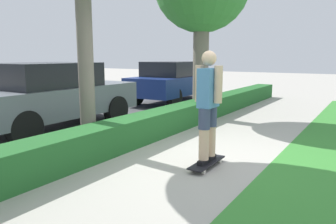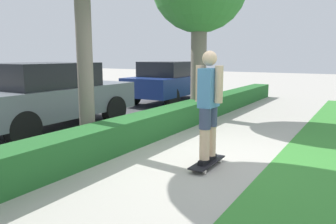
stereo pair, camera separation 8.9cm
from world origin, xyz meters
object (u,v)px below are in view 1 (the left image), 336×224
Objects in this scene: skateboard at (207,163)px; parked_car_rear at (173,81)px; skater_person at (208,104)px; parked_car_middle at (49,95)px.

skateboard is 7.27m from parked_car_rear.
skateboard is 0.51× the size of skater_person.
parked_car_rear reaches higher than skateboard.
skater_person is 0.40× the size of parked_car_middle.
skateboard is at bearing -97.69° from parked_car_middle.
skateboard is at bearing -146.34° from parked_car_rear.
parked_car_middle is (0.49, 4.28, 0.74)m from skateboard.
skater_person is at bearing 18.43° from skateboard.
parked_car_middle is at bearing 83.49° from skater_person.
skater_person reaches higher than parked_car_rear.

